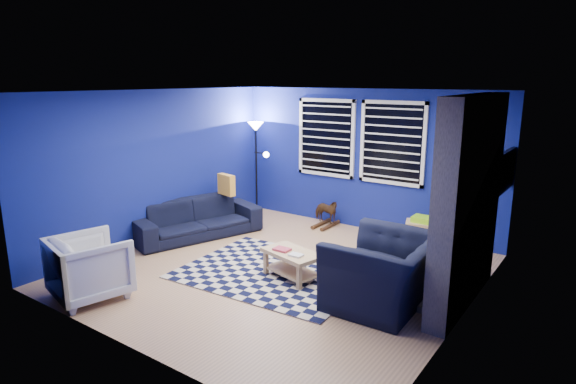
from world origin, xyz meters
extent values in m
plane|color=tan|center=(0.00, 0.00, 0.00)|extent=(5.00, 5.00, 0.00)
plane|color=white|center=(0.00, 0.00, 2.50)|extent=(5.00, 5.00, 0.00)
plane|color=navy|center=(0.00, 2.50, 1.25)|extent=(5.00, 0.00, 5.00)
plane|color=navy|center=(-2.50, 0.00, 1.25)|extent=(0.00, 5.00, 5.00)
plane|color=navy|center=(2.50, 0.00, 1.25)|extent=(0.00, 5.00, 5.00)
cube|color=gray|center=(2.37, 0.50, 1.25)|extent=(0.26, 2.00, 2.50)
cube|color=black|center=(2.23, 0.50, 0.35)|extent=(0.04, 0.70, 0.60)
cube|color=gray|center=(2.10, 0.50, 0.04)|extent=(0.50, 1.20, 0.08)
cube|color=black|center=(-0.75, 2.48, 1.60)|extent=(1.05, 0.02, 1.30)
cube|color=white|center=(-0.75, 2.47, 2.28)|extent=(1.17, 0.05, 0.06)
cube|color=white|center=(-0.75, 2.47, 0.92)|extent=(1.17, 0.05, 0.06)
cube|color=black|center=(0.55, 2.48, 1.60)|extent=(1.05, 0.02, 1.30)
cube|color=white|center=(0.55, 2.47, 2.28)|extent=(1.17, 0.05, 0.06)
cube|color=white|center=(0.55, 2.47, 0.92)|extent=(1.17, 0.05, 0.06)
cube|color=black|center=(2.45, 2.00, 1.40)|extent=(0.06, 1.00, 0.58)
cube|color=black|center=(2.42, 2.00, 1.40)|extent=(0.01, 0.92, 0.50)
cube|color=black|center=(-0.03, -0.08, 0.01)|extent=(2.62, 2.16, 0.02)
imported|color=black|center=(-2.09, 0.41, 0.32)|extent=(2.34, 1.51, 0.64)
imported|color=black|center=(1.62, -0.13, 0.42)|extent=(1.34, 1.18, 0.85)
imported|color=gray|center=(-1.44, -2.03, 0.39)|extent=(1.03, 1.04, 0.79)
imported|color=#482D17|center=(-0.56, 2.18, 0.29)|extent=(0.27, 0.54, 0.45)
cube|color=tan|center=(0.29, -0.12, 0.36)|extent=(0.91, 0.65, 0.05)
cube|color=tan|center=(0.29, -0.12, 0.11)|extent=(0.82, 0.57, 0.03)
cube|color=#B23247|center=(0.15, -0.17, 0.40)|extent=(0.25, 0.21, 0.03)
cube|color=silver|center=(0.42, -0.23, 0.40)|extent=(0.21, 0.17, 0.03)
cube|color=tan|center=(-0.06, -0.31, 0.17)|extent=(0.07, 0.07, 0.33)
cube|color=tan|center=(0.63, -0.31, 0.17)|extent=(0.07, 0.07, 0.33)
cube|color=tan|center=(-0.06, 0.06, 0.17)|extent=(0.07, 0.07, 0.33)
cube|color=tan|center=(0.63, 0.06, 0.17)|extent=(0.07, 0.07, 0.33)
cube|color=tan|center=(1.33, 2.04, 0.22)|extent=(0.62, 0.51, 0.45)
cube|color=black|center=(1.33, 2.04, 0.22)|extent=(0.54, 0.45, 0.36)
cube|color=#8DD819|center=(1.33, 2.04, 0.49)|extent=(0.40, 0.35, 0.09)
cylinder|color=black|center=(-2.15, 2.14, 0.01)|extent=(0.23, 0.23, 0.03)
cylinder|color=black|center=(-2.15, 2.14, 0.87)|extent=(0.03, 0.03, 1.72)
cone|color=white|center=(-2.15, 2.14, 1.75)|extent=(0.31, 0.31, 0.17)
sphere|color=white|center=(-1.86, 2.09, 1.23)|extent=(0.12, 0.12, 0.12)
cube|color=gold|center=(-1.94, 1.03, 0.82)|extent=(0.40, 0.20, 0.37)
camera|label=1|loc=(3.78, -5.17, 2.67)|focal=30.00mm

